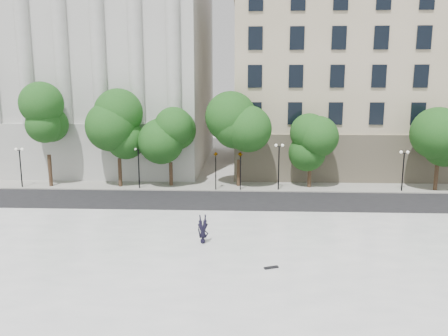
{
  "coord_description": "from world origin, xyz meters",
  "views": [
    {
      "loc": [
        2.98,
        -17.83,
        9.68
      ],
      "look_at": [
        1.7,
        10.0,
        4.49
      ],
      "focal_mm": 35.0,
      "sensor_mm": 36.0,
      "label": 1
    }
  ],
  "objects_px": {
    "traffic_light_west": "(216,152)",
    "person_lying": "(203,239)",
    "traffic_light_east": "(241,152)",
    "skateboard": "(271,267)"
  },
  "relations": [
    {
      "from": "traffic_light_east",
      "to": "skateboard",
      "type": "distance_m",
      "value": 19.18
    },
    {
      "from": "traffic_light_west",
      "to": "person_lying",
      "type": "bearing_deg",
      "value": -89.15
    },
    {
      "from": "traffic_light_west",
      "to": "person_lying",
      "type": "height_order",
      "value": "traffic_light_west"
    },
    {
      "from": "traffic_light_east",
      "to": "skateboard",
      "type": "bearing_deg",
      "value": -84.62
    },
    {
      "from": "traffic_light_east",
      "to": "skateboard",
      "type": "relative_size",
      "value": 5.5
    },
    {
      "from": "traffic_light_west",
      "to": "skateboard",
      "type": "bearing_deg",
      "value": -77.73
    },
    {
      "from": "traffic_light_east",
      "to": "person_lying",
      "type": "relative_size",
      "value": 2.44
    },
    {
      "from": "person_lying",
      "to": "skateboard",
      "type": "bearing_deg",
      "value": -51.25
    },
    {
      "from": "traffic_light_west",
      "to": "traffic_light_east",
      "type": "bearing_deg",
      "value": -0.0
    },
    {
      "from": "traffic_light_west",
      "to": "skateboard",
      "type": "distance_m",
      "value": 19.52
    }
  ]
}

